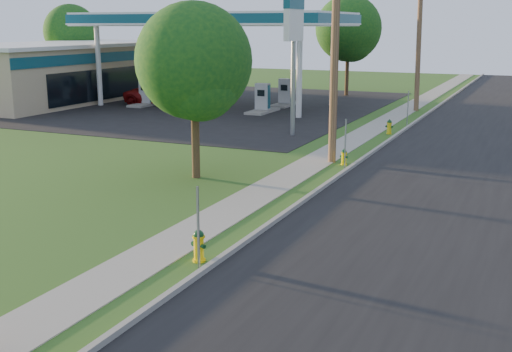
{
  "coord_description": "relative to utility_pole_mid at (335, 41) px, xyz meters",
  "views": [
    {
      "loc": [
        7.32,
        -8.15,
        5.59
      ],
      "look_at": [
        0.0,
        8.0,
        1.4
      ],
      "focal_mm": 45.0,
      "sensor_mm": 36.0,
      "label": 1
    }
  ],
  "objects": [
    {
      "name": "gas_canopy",
      "position": [
        -13.4,
        15.0,
        0.94
      ],
      "size": [
        18.18,
        9.18,
        6.4
      ],
      "color": "silver",
      "rests_on": "ground"
    },
    {
      "name": "sign_post_near",
      "position": [
        0.85,
        -12.8,
        -3.95
      ],
      "size": [
        0.05,
        0.04,
        2.0
      ],
      "primitive_type": "cube",
      "color": "gray",
      "rests_on": "ground"
    },
    {
      "name": "road",
      "position": [
        5.1,
        -7.0,
        -4.94
      ],
      "size": [
        8.0,
        120.0,
        0.02
      ],
      "primitive_type": "cube",
      "color": "black",
      "rests_on": "ground"
    },
    {
      "name": "fuel_pump_nw",
      "position": [
        -17.9,
        13.0,
        -4.23
      ],
      "size": [
        1.2,
        3.2,
        1.9
      ],
      "color": "gray",
      "rests_on": "ground"
    },
    {
      "name": "hydrant_near",
      "position": [
        0.61,
        -12.39,
        -4.54
      ],
      "size": [
        0.43,
        0.39,
        0.84
      ],
      "color": "yellow",
      "rests_on": "ground"
    },
    {
      "name": "forecourt",
      "position": [
        -15.4,
        15.0,
        -4.94
      ],
      "size": [
        26.0,
        28.0,
        0.02
      ],
      "primitive_type": "cube",
      "color": "black",
      "rests_on": "ground"
    },
    {
      "name": "utility_pole_mid",
      "position": [
        0.0,
        0.0,
        0.0
      ],
      "size": [
        1.4,
        0.32,
        9.8
      ],
      "color": "brown",
      "rests_on": "ground"
    },
    {
      "name": "tree_back",
      "position": [
        -32.0,
        22.27,
        -0.16
      ],
      "size": [
        4.92,
        4.92,
        7.45
      ],
      "color": "#3C2D1B",
      "rests_on": "ground"
    },
    {
      "name": "price_pylon",
      "position": [
        -3.9,
        5.5,
        0.48
      ],
      "size": [
        0.34,
        2.04,
        6.85
      ],
      "color": "gray",
      "rests_on": "ground"
    },
    {
      "name": "utility_pole_far",
      "position": [
        0.0,
        18.0,
        -0.15
      ],
      "size": [
        1.4,
        0.32,
        9.5
      ],
      "color": "brown",
      "rests_on": "ground"
    },
    {
      "name": "curb",
      "position": [
        1.1,
        -7.0,
        -4.88
      ],
      "size": [
        0.15,
        120.0,
        0.15
      ],
      "primitive_type": "cube",
      "color": "gray",
      "rests_on": "ground"
    },
    {
      "name": "convenience_store",
      "position": [
        -26.38,
        15.0,
        -2.82
      ],
      "size": [
        10.4,
        22.4,
        4.25
      ],
      "color": "tan",
      "rests_on": "ground"
    },
    {
      "name": "car_red",
      "position": [
        -17.48,
        13.98,
        -4.27
      ],
      "size": [
        5.27,
        3.29,
        1.36
      ],
      "primitive_type": "imported",
      "rotation": [
        0.0,
        0.0,
        1.8
      ],
      "color": "#6A0A0A",
      "rests_on": "ground"
    },
    {
      "name": "sign_post_mid",
      "position": [
        0.85,
        -1.0,
        -3.95
      ],
      "size": [
        0.05,
        0.04,
        2.0
      ],
      "primitive_type": "cube",
      "color": "gray",
      "rests_on": "ground"
    },
    {
      "name": "sidewalk",
      "position": [
        -0.65,
        -7.0,
        -4.94
      ],
      "size": [
        1.5,
        120.0,
        0.03
      ],
      "primitive_type": "cube",
      "color": "gray",
      "rests_on": "ground"
    },
    {
      "name": "sign_post_far",
      "position": [
        0.85,
        11.2,
        -3.95
      ],
      "size": [
        0.05,
        0.04,
        2.0
      ],
      "primitive_type": "cube",
      "color": "gray",
      "rests_on": "ground"
    },
    {
      "name": "hydrant_far",
      "position": [
        0.55,
        8.04,
        -4.57
      ],
      "size": [
        0.41,
        0.36,
        0.78
      ],
      "color": "yellow",
      "rests_on": "ground"
    },
    {
      "name": "tree_verge",
      "position": [
        -3.7,
        -4.81,
        -0.8
      ],
      "size": [
        4.25,
        4.25,
        6.45
      ],
      "color": "#3C2D1B",
      "rests_on": "ground"
    },
    {
      "name": "fuel_pump_ne",
      "position": [
        -8.9,
        13.0,
        -4.23
      ],
      "size": [
        1.2,
        3.2,
        1.9
      ],
      "color": "gray",
      "rests_on": "ground"
    },
    {
      "name": "fuel_pump_se",
      "position": [
        -8.9,
        17.0,
        -4.23
      ],
      "size": [
        1.2,
        3.2,
        1.9
      ],
      "color": "gray",
      "rests_on": "ground"
    },
    {
      "name": "fuel_pump_sw",
      "position": [
        -17.9,
        17.0,
        -4.23
      ],
      "size": [
        1.2,
        3.2,
        1.9
      ],
      "color": "gray",
      "rests_on": "ground"
    },
    {
      "name": "hydrant_mid",
      "position": [
        0.61,
        -0.31,
        -4.62
      ],
      "size": [
        0.35,
        0.31,
        0.67
      ],
      "color": "#FCDD00",
      "rests_on": "ground"
    },
    {
      "name": "tree_lot",
      "position": [
        -6.82,
        25.3,
        0.15
      ],
      "size": [
        5.23,
        5.23,
        7.93
      ],
      "color": "#3C2D1B",
      "rests_on": "ground"
    },
    {
      "name": "ground_plane",
      "position": [
        0.6,
        -17.0,
        -4.95
      ],
      "size": [
        140.0,
        140.0,
        0.0
      ],
      "primitive_type": "plane",
      "color": "#315820",
      "rests_on": "ground"
    }
  ]
}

